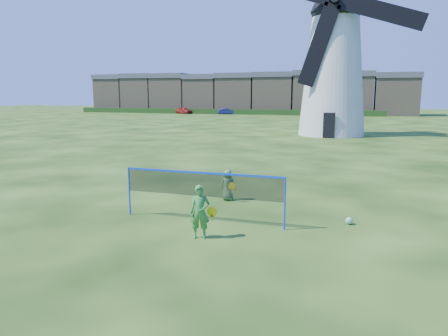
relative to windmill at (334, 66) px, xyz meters
name	(u,v)px	position (x,y,z in m)	size (l,w,h in m)	color
ground	(213,217)	(-1.82, -28.77, -6.46)	(220.00, 220.00, 0.00)	black
windmill	(334,66)	(0.00, 0.00, 0.00)	(14.84, 6.14, 19.27)	silver
badminton_net	(202,185)	(-1.95, -29.35, -5.32)	(5.05, 0.05, 1.55)	blue
player_girl	(200,212)	(-1.50, -30.74, -5.73)	(0.72, 0.48, 1.46)	#3A8836
player_boy	(228,185)	(-2.00, -26.62, -5.89)	(0.65, 0.42, 1.14)	#559246
play_ball	(349,221)	(2.31, -28.26, -6.35)	(0.22, 0.22, 0.22)	green
terraced_houses	(242,93)	(-20.72, 43.23, -2.38)	(66.79, 8.40, 8.34)	gray
hedge	(218,112)	(-23.82, 37.23, -5.96)	(62.00, 0.80, 1.00)	#193814
car_left	(184,110)	(-30.87, 36.49, -5.82)	(1.52, 3.79, 1.29)	maroon
car_right	(227,111)	(-21.96, 36.92, -5.88)	(1.23, 3.53, 1.16)	navy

